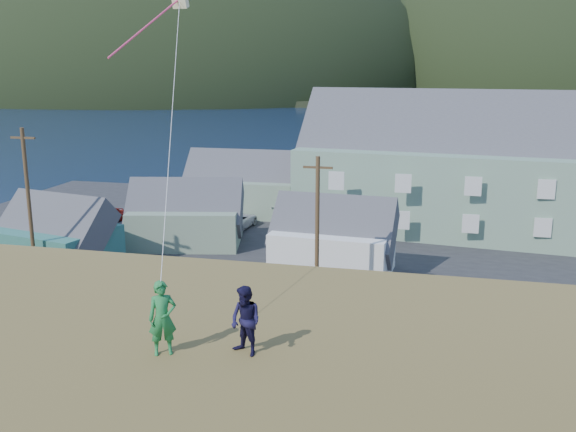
% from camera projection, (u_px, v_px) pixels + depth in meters
% --- Properties ---
extents(ground, '(900.00, 900.00, 0.00)m').
position_uv_depth(ground, '(318.00, 322.00, 34.56)').
color(ground, '#0A1638').
rests_on(ground, ground).
extents(grass_strip, '(110.00, 8.00, 0.10)m').
position_uv_depth(grass_strip, '(311.00, 336.00, 32.65)').
color(grass_strip, '#4C3D19').
rests_on(grass_strip, ground).
extents(waterfront_lot, '(72.00, 36.00, 0.12)m').
position_uv_depth(waterfront_lot, '(358.00, 239.00, 50.65)').
color(waterfront_lot, '#28282B').
rests_on(waterfront_lot, ground).
extents(wharf, '(26.00, 14.00, 0.90)m').
position_uv_depth(wharf, '(331.00, 181.00, 73.68)').
color(wharf, gray).
rests_on(wharf, ground).
extents(far_shore, '(900.00, 320.00, 2.00)m').
position_uv_depth(far_shore, '(430.00, 88.00, 346.99)').
color(far_shore, black).
rests_on(far_shore, ground).
extents(far_hills, '(760.00, 265.00, 143.00)m').
position_uv_depth(far_hills, '(508.00, 90.00, 290.91)').
color(far_hills, black).
rests_on(far_hills, ground).
extents(lodge, '(40.62, 15.36, 13.94)m').
position_uv_depth(lodge, '(549.00, 171.00, 50.31)').
color(lodge, gray).
rests_on(lodge, waterfront_lot).
extents(shed_teal, '(8.76, 6.92, 6.13)m').
position_uv_depth(shed_teal, '(55.00, 236.00, 43.11)').
color(shed_teal, '#307265').
rests_on(shed_teal, waterfront_lot).
extents(shed_palegreen_near, '(9.48, 6.96, 6.20)m').
position_uv_depth(shed_palegreen_near, '(186.00, 216.00, 48.49)').
color(shed_palegreen_near, gray).
rests_on(shed_palegreen_near, waterfront_lot).
extents(shed_white, '(8.28, 5.83, 6.33)m').
position_uv_depth(shed_white, '(333.00, 239.00, 41.71)').
color(shed_white, white).
rests_on(shed_white, waterfront_lot).
extents(shed_palegreen_far, '(10.70, 6.20, 7.15)m').
position_uv_depth(shed_palegreen_far, '(244.00, 185.00, 58.91)').
color(shed_palegreen_far, gray).
rests_on(shed_palegreen_far, waterfront_lot).
extents(utility_poles, '(33.21, 0.24, 9.77)m').
position_uv_depth(utility_poles, '(293.00, 229.00, 35.28)').
color(utility_poles, '#47331E').
rests_on(utility_poles, waterfront_lot).
extents(parked_cars, '(27.40, 12.80, 1.41)m').
position_uv_depth(parked_cars, '(271.00, 213.00, 56.35)').
color(parked_cars, maroon).
rests_on(parked_cars, waterfront_lot).
extents(kite_flyer_green, '(0.74, 0.65, 1.70)m').
position_uv_depth(kite_flyer_green, '(162.00, 318.00, 14.18)').
color(kite_flyer_green, '#207739').
rests_on(kite_flyer_green, hillside).
extents(kite_flyer_navy, '(0.96, 0.89, 1.58)m').
position_uv_depth(kite_flyer_navy, '(246.00, 321.00, 14.18)').
color(kite_flyer_navy, '#161334').
rests_on(kite_flyer_navy, hillside).
extents(kite_rig, '(1.76, 3.80, 9.98)m').
position_uv_depth(kite_rig, '(174.00, 6.00, 19.51)').
color(kite_rig, '#F9F4BD').
rests_on(kite_rig, ground).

